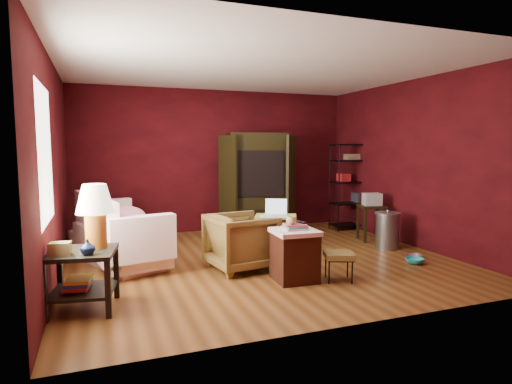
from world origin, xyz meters
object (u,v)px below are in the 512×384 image
side_table (89,234)px  tv_armoire (257,181)px  laptop_desk (276,219)px  hamper (295,254)px  sofa (116,237)px  armchair (241,239)px  wire_shelving (352,183)px

side_table → tv_armoire: tv_armoire is taller
laptop_desk → tv_armoire: (0.22, 1.45, 0.51)m
laptop_desk → hamper: bearing=-79.7°
sofa → armchair: 1.88m
side_table → tv_armoire: size_ratio=0.66×
armchair → tv_armoire: tv_armoire is taller
side_table → laptop_desk: side_table is taller
armchair → laptop_desk: armchair is taller
laptop_desk → wire_shelving: size_ratio=0.47×
sofa → hamper: bearing=-152.0°
hamper → laptop_desk: 1.64m
laptop_desk → wire_shelving: 2.49m
hamper → laptop_desk: laptop_desk is taller
tv_armoire → laptop_desk: bearing=-90.5°
hamper → wire_shelving: (2.59, 2.71, 0.62)m
tv_armoire → side_table: bearing=-126.2°
armchair → hamper: (0.46, -0.72, -0.08)m
side_table → armchair: bearing=22.1°
hamper → wire_shelving: bearing=46.4°
sofa → armchair: bearing=-144.2°
side_table → wire_shelving: wire_shelving is taller
armchair → tv_armoire: bearing=-34.1°
tv_armoire → hamper: bearing=-93.7°
armchair → side_table: side_table is taller
tv_armoire → wire_shelving: 1.98m
sofa → tv_armoire: 3.07m
armchair → hamper: 0.86m
sofa → side_table: bearing=147.1°
sofa → tv_armoire: (2.70, 1.32, 0.65)m
hamper → tv_armoire: (0.63, 3.03, 0.68)m
sofa → laptop_desk: size_ratio=2.29×
side_table → hamper: size_ratio=1.73×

